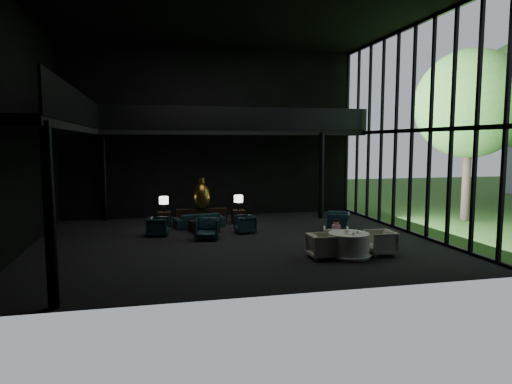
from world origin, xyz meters
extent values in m
cube|color=black|center=(0.00, 0.00, 0.00)|extent=(14.00, 12.00, 0.02)
cube|color=black|center=(0.00, 0.00, 8.00)|extent=(14.00, 12.00, 0.02)
cube|color=black|center=(0.00, 6.00, 4.00)|extent=(14.00, 0.04, 8.00)
cube|color=black|center=(0.00, -6.00, 4.00)|extent=(14.00, 0.04, 8.00)
cube|color=black|center=(-7.00, 0.00, 4.00)|extent=(0.04, 12.00, 8.00)
cube|color=black|center=(-6.00, 0.00, 4.00)|extent=(2.00, 12.00, 0.25)
cube|color=black|center=(1.00, 5.00, 4.00)|extent=(12.00, 2.00, 0.25)
cube|color=black|center=(-5.00, 0.00, 4.60)|extent=(0.06, 12.00, 1.00)
cube|color=black|center=(1.00, 4.00, 4.60)|extent=(12.00, 0.06, 1.00)
cylinder|color=black|center=(-5.00, -5.70, 2.00)|extent=(0.24, 0.24, 4.00)
cylinder|color=black|center=(-5.00, 5.70, 2.00)|extent=(0.24, 0.24, 4.00)
cylinder|color=black|center=(4.80, 4.00, 2.00)|extent=(0.24, 0.24, 4.00)
cylinder|color=#382D23|center=(11.00, 2.00, 2.45)|extent=(0.36, 0.36, 4.90)
sphere|color=#2B5E21|center=(11.00, 2.00, 5.25)|extent=(4.80, 4.80, 4.80)
cube|color=black|center=(-0.82, 3.66, 0.34)|extent=(2.15, 0.49, 0.68)
ellipsoid|color=olive|center=(-0.82, 3.52, 1.24)|extent=(0.72, 0.72, 1.12)
cylinder|color=olive|center=(-0.82, 3.52, 1.92)|extent=(0.25, 0.25, 0.23)
cube|color=black|center=(-2.42, 3.67, 0.30)|extent=(0.55, 0.55, 0.61)
cylinder|color=black|center=(-2.42, 3.64, 0.78)|extent=(0.12, 0.12, 0.34)
cylinder|color=white|center=(-2.42, 3.64, 1.10)|extent=(0.39, 0.39, 0.31)
cube|color=black|center=(0.78, 3.54, 0.30)|extent=(0.55, 0.55, 0.60)
cylinder|color=black|center=(0.78, 3.50, 0.77)|extent=(0.12, 0.12, 0.34)
cylinder|color=white|center=(0.78, 3.50, 1.10)|extent=(0.39, 0.39, 0.31)
imported|color=black|center=(-0.99, 2.98, 0.41)|extent=(2.16, 0.97, 0.81)
imported|color=black|center=(-2.70, 1.56, 0.39)|extent=(0.84, 0.88, 0.78)
imported|color=black|center=(0.64, 1.37, 0.37)|extent=(0.73, 0.78, 0.75)
imported|color=#11282E|center=(-0.95, 0.48, 0.49)|extent=(1.11, 1.07, 0.97)
imported|color=black|center=(4.57, 1.37, 0.43)|extent=(0.99, 1.16, 0.86)
cube|color=black|center=(-0.91, 1.91, 0.22)|extent=(1.17, 1.17, 0.44)
cylinder|color=white|center=(3.05, -3.01, 0.38)|extent=(1.27, 1.27, 0.75)
cone|color=white|center=(3.05, -3.01, 0.05)|extent=(1.44, 1.44, 0.10)
imported|color=beige|center=(3.01, -2.10, 0.46)|extent=(1.12, 1.08, 0.91)
imported|color=#ABAA94|center=(4.13, -3.00, 0.47)|extent=(0.90, 0.96, 0.94)
imported|color=beige|center=(2.19, -2.98, 0.45)|extent=(0.84, 0.89, 0.90)
cylinder|color=#E2B3C8|center=(3.01, -2.09, 0.65)|extent=(0.28, 0.28, 0.40)
sphere|color=#D8A884|center=(3.01, -2.09, 0.95)|extent=(0.20, 0.20, 0.20)
ellipsoid|color=black|center=(3.01, -2.09, 0.98)|extent=(0.21, 0.21, 0.14)
cylinder|color=white|center=(2.97, -3.11, 0.76)|extent=(0.31, 0.31, 0.02)
cylinder|color=white|center=(3.27, -2.72, 0.76)|extent=(0.23, 0.23, 0.02)
cylinder|color=white|center=(3.38, -3.10, 0.76)|extent=(0.18, 0.18, 0.01)
cylinder|color=white|center=(3.30, -3.11, 0.79)|extent=(0.10, 0.10, 0.07)
ellipsoid|color=white|center=(3.03, -2.86, 0.79)|extent=(0.16, 0.16, 0.08)
cylinder|color=#99999E|center=(3.05, -3.31, 0.79)|extent=(0.08, 0.08, 0.08)
camera|label=1|loc=(-2.86, -15.93, 3.56)|focal=32.00mm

